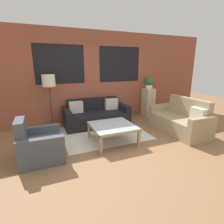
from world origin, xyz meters
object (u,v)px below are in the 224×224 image
at_px(settee_vintage, 180,121).
at_px(floor_lamp, 49,83).
at_px(drawer_cabinet, 148,102).
at_px(couch_dark, 96,116).
at_px(armchair_corner, 39,146).
at_px(potted_plant, 149,83).
at_px(coffee_table, 113,127).

relative_size(settee_vintage, floor_lamp, 1.07).
bearing_deg(drawer_cabinet, settee_vintage, -92.47).
relative_size(couch_dark, settee_vintage, 1.16).
height_order(settee_vintage, floor_lamp, floor_lamp).
height_order(armchair_corner, drawer_cabinet, drawer_cabinet).
distance_m(couch_dark, settee_vintage, 2.42).
bearing_deg(armchair_corner, settee_vintage, 1.17).
bearing_deg(potted_plant, armchair_corner, -154.54).
height_order(settee_vintage, armchair_corner, settee_vintage).
height_order(floor_lamp, potted_plant, floor_lamp).
relative_size(couch_dark, armchair_corner, 2.28).
bearing_deg(floor_lamp, drawer_cabinet, 1.45).
bearing_deg(potted_plant, drawer_cabinet, -90.00).
bearing_deg(drawer_cabinet, couch_dark, -174.02).
bearing_deg(drawer_cabinet, floor_lamp, -178.55).
bearing_deg(armchair_corner, potted_plant, 25.46).
distance_m(coffee_table, drawer_cabinet, 2.56).
xyz_separation_m(settee_vintage, coffee_table, (-1.96, 0.11, 0.06)).
bearing_deg(settee_vintage, drawer_cabinet, 87.53).
distance_m(couch_dark, floor_lamp, 1.64).
bearing_deg(armchair_corner, coffee_table, 6.51).
bearing_deg(drawer_cabinet, armchair_corner, -154.54).
bearing_deg(potted_plant, floor_lamp, -178.55).
relative_size(couch_dark, floor_lamp, 1.24).
height_order(couch_dark, potted_plant, potted_plant).
xyz_separation_m(floor_lamp, potted_plant, (3.28, 0.08, -0.11)).
bearing_deg(settee_vintage, couch_dark, 143.19).
relative_size(drawer_cabinet, potted_plant, 2.51).
relative_size(settee_vintage, potted_plant, 4.20).
distance_m(couch_dark, potted_plant, 2.22).
distance_m(couch_dark, armchair_corner, 2.23).
height_order(armchair_corner, coffee_table, armchair_corner).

